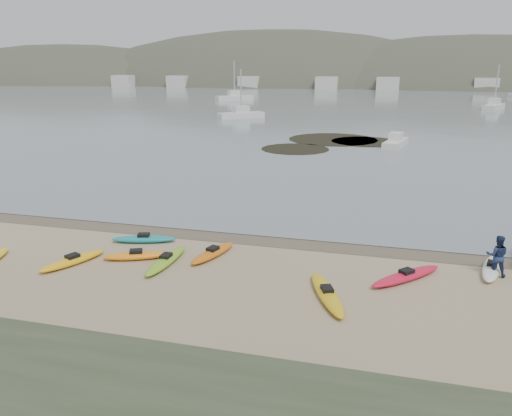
# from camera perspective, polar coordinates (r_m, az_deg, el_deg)

# --- Properties ---
(ground) EXTENTS (600.00, 600.00, 0.00)m
(ground) POSITION_cam_1_polar(r_m,az_deg,el_deg) (25.67, 0.00, -3.21)
(ground) COLOR tan
(ground) RESTS_ON ground
(wet_sand) EXTENTS (60.00, 60.00, 0.00)m
(wet_sand) POSITION_cam_1_polar(r_m,az_deg,el_deg) (25.40, -0.17, -3.42)
(wet_sand) COLOR brown
(wet_sand) RESTS_ON ground
(water) EXTENTS (1200.00, 1200.00, 0.00)m
(water) POSITION_cam_1_polar(r_m,az_deg,el_deg) (323.58, 14.03, 14.35)
(water) COLOR slate
(water) RESTS_ON ground
(kayaks) EXTENTS (22.75, 8.34, 0.34)m
(kayaks) POSITION_cam_1_polar(r_m,az_deg,el_deg) (21.94, -4.77, -6.30)
(kayaks) COLOR red
(kayaks) RESTS_ON ground
(person_east) EXTENTS (0.92, 0.74, 1.78)m
(person_east) POSITION_cam_1_polar(r_m,az_deg,el_deg) (23.01, 25.84, -4.93)
(person_east) COLOR navy
(person_east) RESTS_ON ground
(kelp_mats) EXTENTS (14.16, 16.19, 0.04)m
(kelp_mats) POSITION_cam_1_polar(r_m,az_deg,el_deg) (56.64, 8.94, 7.44)
(kelp_mats) COLOR black
(kelp_mats) RESTS_ON water
(moored_boats) EXTENTS (73.90, 92.34, 1.23)m
(moored_boats) POSITION_cam_1_polar(r_m,az_deg,el_deg) (105.36, 12.66, 11.57)
(moored_boats) COLOR silver
(moored_boats) RESTS_ON ground
(far_hills) EXTENTS (550.00, 135.00, 80.00)m
(far_hills) POSITION_cam_1_polar(r_m,az_deg,el_deg) (221.26, 23.50, 8.64)
(far_hills) COLOR #384235
(far_hills) RESTS_ON ground
(far_town) EXTENTS (199.00, 5.00, 4.00)m
(far_town) POSITION_cam_1_polar(r_m,az_deg,el_deg) (168.53, 15.05, 13.55)
(far_town) COLOR beige
(far_town) RESTS_ON ground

